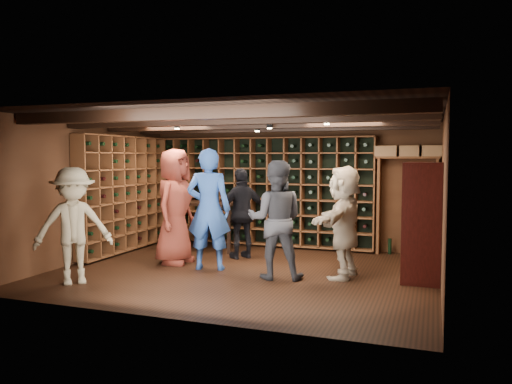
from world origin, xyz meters
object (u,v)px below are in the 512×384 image
(guest_beige, at_px, (344,222))
(tasting_table, at_px, (203,208))
(man_grey_suit, at_px, (276,220))
(guest_khaki, at_px, (73,226))
(display_cabinet, at_px, (421,225))
(guest_red_floral, at_px, (175,206))
(man_blue_shirt, at_px, (209,209))
(guest_woman_black, at_px, (242,213))

(guest_beige, bearing_deg, tasting_table, -105.75)
(man_grey_suit, bearing_deg, guest_khaki, 13.18)
(display_cabinet, relative_size, tasting_table, 1.28)
(display_cabinet, xyz_separation_m, guest_khaki, (-4.78, -1.76, -0.00))
(guest_red_floral, bearing_deg, man_blue_shirt, -106.89)
(guest_red_floral, bearing_deg, guest_beige, -90.46)
(guest_red_floral, distance_m, tasting_table, 1.28)
(guest_red_floral, bearing_deg, man_grey_suit, -102.58)
(man_grey_suit, height_order, guest_red_floral, guest_red_floral)
(guest_red_floral, xyz_separation_m, guest_khaki, (-0.70, -1.76, -0.15))
(man_blue_shirt, height_order, guest_red_floral, same)
(guest_red_floral, bearing_deg, display_cabinet, -89.82)
(man_grey_suit, height_order, guest_khaki, man_grey_suit)
(guest_woman_black, bearing_deg, man_grey_suit, 82.12)
(guest_khaki, bearing_deg, man_blue_shirt, 1.74)
(display_cabinet, distance_m, guest_woman_black, 3.24)
(guest_red_floral, relative_size, guest_woman_black, 1.21)
(display_cabinet, xyz_separation_m, guest_beige, (-1.13, -0.03, 0.01))
(guest_khaki, height_order, tasting_table, guest_khaki)
(guest_red_floral, bearing_deg, guest_woman_black, -49.61)
(display_cabinet, height_order, guest_beige, display_cabinet)
(man_blue_shirt, height_order, guest_woman_black, man_blue_shirt)
(guest_red_floral, bearing_deg, tasting_table, 3.28)
(man_blue_shirt, bearing_deg, man_grey_suit, 157.11)
(guest_woman_black, height_order, guest_beige, guest_beige)
(guest_red_floral, relative_size, guest_beige, 1.16)
(guest_red_floral, height_order, tasting_table, guest_red_floral)
(guest_khaki, bearing_deg, guest_woman_black, 12.69)
(display_cabinet, xyz_separation_m, tasting_table, (-4.15, 1.27, -0.01))
(guest_woman_black, xyz_separation_m, tasting_table, (-1.02, 0.47, 0.02))
(tasting_table, bearing_deg, guest_khaki, -110.25)
(display_cabinet, height_order, guest_red_floral, guest_red_floral)
(man_blue_shirt, bearing_deg, tasting_table, -74.03)
(guest_woman_black, relative_size, tasting_table, 1.21)
(man_blue_shirt, distance_m, guest_woman_black, 1.07)
(man_grey_suit, height_order, guest_woman_black, man_grey_suit)
(guest_khaki, xyz_separation_m, guest_beige, (3.65, 1.73, 0.01))
(display_cabinet, distance_m, guest_khaki, 5.10)
(guest_woman_black, distance_m, guest_beige, 2.17)
(man_blue_shirt, xyz_separation_m, guest_beige, (2.19, 0.20, -0.14))
(guest_khaki, distance_m, tasting_table, 3.10)
(guest_beige, bearing_deg, man_blue_shirt, -77.18)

